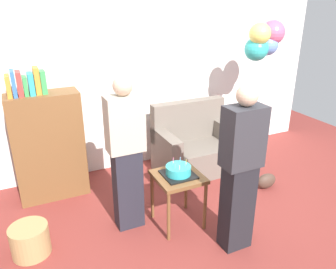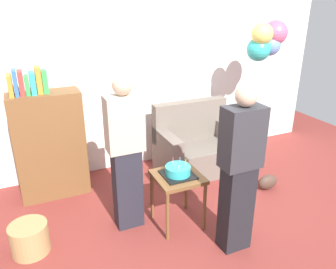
{
  "view_description": "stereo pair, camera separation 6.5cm",
  "coord_description": "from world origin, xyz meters",
  "px_view_note": "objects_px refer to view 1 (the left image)",
  "views": [
    {
      "loc": [
        -1.48,
        -2.25,
        2.27
      ],
      "look_at": [
        -0.1,
        0.68,
        0.95
      ],
      "focal_mm": 35.48,
      "sensor_mm": 36.0,
      "label": 1
    },
    {
      "loc": [
        -1.42,
        -2.28,
        2.27
      ],
      "look_at": [
        -0.1,
        0.68,
        0.95
      ],
      "focal_mm": 35.48,
      "sensor_mm": 36.0,
      "label": 2
    }
  ],
  "objects_px": {
    "couch": "(194,147)",
    "handbag": "(266,181)",
    "side_table": "(178,183)",
    "person_blowing_candles": "(126,155)",
    "person_holding_cake": "(240,170)",
    "balloon_bunch": "(264,40)",
    "bookshelf": "(48,144)",
    "wicker_basket": "(30,240)",
    "birthday_cake": "(178,171)"
  },
  "relations": [
    {
      "from": "handbag",
      "to": "balloon_bunch",
      "type": "bearing_deg",
      "value": 66.68
    },
    {
      "from": "side_table",
      "to": "handbag",
      "type": "relative_size",
      "value": 2.1
    },
    {
      "from": "birthday_cake",
      "to": "wicker_basket",
      "type": "distance_m",
      "value": 1.57
    },
    {
      "from": "couch",
      "to": "side_table",
      "type": "distance_m",
      "value": 1.29
    },
    {
      "from": "person_blowing_candles",
      "to": "balloon_bunch",
      "type": "xyz_separation_m",
      "value": [
        2.11,
        0.58,
        0.95
      ]
    },
    {
      "from": "person_holding_cake",
      "to": "balloon_bunch",
      "type": "bearing_deg",
      "value": -116.49
    },
    {
      "from": "couch",
      "to": "person_holding_cake",
      "type": "bearing_deg",
      "value": -105.21
    },
    {
      "from": "balloon_bunch",
      "to": "birthday_cake",
      "type": "bearing_deg",
      "value": -154.17
    },
    {
      "from": "bookshelf",
      "to": "birthday_cake",
      "type": "bearing_deg",
      "value": -46.02
    },
    {
      "from": "couch",
      "to": "birthday_cake",
      "type": "height_order",
      "value": "couch"
    },
    {
      "from": "side_table",
      "to": "bookshelf",
      "type": "bearing_deg",
      "value": 133.98
    },
    {
      "from": "person_holding_cake",
      "to": "balloon_bunch",
      "type": "xyz_separation_m",
      "value": [
        1.28,
        1.34,
        0.95
      ]
    },
    {
      "from": "person_holding_cake",
      "to": "balloon_bunch",
      "type": "relative_size",
      "value": 0.8
    },
    {
      "from": "bookshelf",
      "to": "person_blowing_candles",
      "type": "xyz_separation_m",
      "value": [
        0.65,
        -0.97,
        0.15
      ]
    },
    {
      "from": "balloon_bunch",
      "to": "side_table",
      "type": "bearing_deg",
      "value": -154.17
    },
    {
      "from": "couch",
      "to": "balloon_bunch",
      "type": "bearing_deg",
      "value": -15.19
    },
    {
      "from": "birthday_cake",
      "to": "balloon_bunch",
      "type": "bearing_deg",
      "value": 25.83
    },
    {
      "from": "side_table",
      "to": "birthday_cake",
      "type": "xyz_separation_m",
      "value": [
        0.0,
        0.0,
        0.14
      ]
    },
    {
      "from": "couch",
      "to": "birthday_cake",
      "type": "xyz_separation_m",
      "value": [
        -0.78,
        -1.02,
        0.3
      ]
    },
    {
      "from": "couch",
      "to": "handbag",
      "type": "height_order",
      "value": "couch"
    },
    {
      "from": "couch",
      "to": "person_blowing_candles",
      "type": "relative_size",
      "value": 0.67
    },
    {
      "from": "couch",
      "to": "side_table",
      "type": "xyz_separation_m",
      "value": [
        -0.78,
        -1.02,
        0.16
      ]
    },
    {
      "from": "person_blowing_candles",
      "to": "person_holding_cake",
      "type": "distance_m",
      "value": 1.12
    },
    {
      "from": "birthday_cake",
      "to": "person_holding_cake",
      "type": "relative_size",
      "value": 0.2
    },
    {
      "from": "couch",
      "to": "handbag",
      "type": "relative_size",
      "value": 3.93
    },
    {
      "from": "bookshelf",
      "to": "side_table",
      "type": "height_order",
      "value": "bookshelf"
    },
    {
      "from": "wicker_basket",
      "to": "handbag",
      "type": "distance_m",
      "value": 2.85
    },
    {
      "from": "bookshelf",
      "to": "person_blowing_candles",
      "type": "height_order",
      "value": "person_blowing_candles"
    },
    {
      "from": "bookshelf",
      "to": "birthday_cake",
      "type": "height_order",
      "value": "bookshelf"
    },
    {
      "from": "balloon_bunch",
      "to": "handbag",
      "type": "bearing_deg",
      "value": -113.32
    },
    {
      "from": "person_blowing_candles",
      "to": "wicker_basket",
      "type": "height_order",
      "value": "person_blowing_candles"
    },
    {
      "from": "side_table",
      "to": "balloon_bunch",
      "type": "relative_size",
      "value": 0.29
    },
    {
      "from": "person_holding_cake",
      "to": "bookshelf",
      "type": "bearing_deg",
      "value": -32.04
    },
    {
      "from": "person_holding_cake",
      "to": "handbag",
      "type": "relative_size",
      "value": 5.82
    },
    {
      "from": "side_table",
      "to": "handbag",
      "type": "bearing_deg",
      "value": 6.63
    },
    {
      "from": "bookshelf",
      "to": "wicker_basket",
      "type": "distance_m",
      "value": 1.19
    },
    {
      "from": "wicker_basket",
      "to": "person_blowing_candles",
      "type": "bearing_deg",
      "value": 1.75
    },
    {
      "from": "couch",
      "to": "bookshelf",
      "type": "height_order",
      "value": "bookshelf"
    },
    {
      "from": "person_holding_cake",
      "to": "balloon_bunch",
      "type": "distance_m",
      "value": 2.08
    },
    {
      "from": "birthday_cake",
      "to": "handbag",
      "type": "relative_size",
      "value": 1.14
    },
    {
      "from": "bookshelf",
      "to": "person_holding_cake",
      "type": "height_order",
      "value": "person_holding_cake"
    },
    {
      "from": "couch",
      "to": "bookshelf",
      "type": "distance_m",
      "value": 1.95
    },
    {
      "from": "couch",
      "to": "bookshelf",
      "type": "bearing_deg",
      "value": 175.36
    },
    {
      "from": "wicker_basket",
      "to": "handbag",
      "type": "xyz_separation_m",
      "value": [
        2.84,
        -0.02,
        -0.05
      ]
    },
    {
      "from": "handbag",
      "to": "balloon_bunch",
      "type": "height_order",
      "value": "balloon_bunch"
    },
    {
      "from": "birthday_cake",
      "to": "handbag",
      "type": "bearing_deg",
      "value": 6.63
    },
    {
      "from": "couch",
      "to": "handbag",
      "type": "xyz_separation_m",
      "value": [
        0.58,
        -0.86,
        -0.24
      ]
    },
    {
      "from": "wicker_basket",
      "to": "birthday_cake",
      "type": "bearing_deg",
      "value": -6.73
    },
    {
      "from": "bookshelf",
      "to": "handbag",
      "type": "distance_m",
      "value": 2.76
    },
    {
      "from": "birthday_cake",
      "to": "handbag",
      "type": "distance_m",
      "value": 1.47
    }
  ]
}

